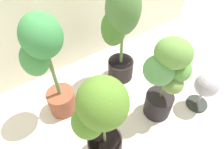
# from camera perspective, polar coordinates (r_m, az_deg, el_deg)

# --- Properties ---
(ground_plane) EXTENTS (8.00, 8.00, 0.00)m
(ground_plane) POSITION_cam_1_polar(r_m,az_deg,el_deg) (1.70, 2.96, -12.96)
(ground_plane) COLOR silver
(ground_plane) RESTS_ON ground
(potted_plant_front_left) EXTENTS (0.40, 0.37, 0.79)m
(potted_plant_front_left) POSITION_cam_1_polar(r_m,az_deg,el_deg) (1.16, -3.17, -13.27)
(potted_plant_front_left) COLOR black
(potted_plant_front_left) RESTS_ON ground
(potted_plant_back_left) EXTENTS (0.37, 0.32, 0.92)m
(potted_plant_back_left) POSITION_cam_1_polar(r_m,az_deg,el_deg) (1.40, -18.10, 2.96)
(potted_plant_back_left) COLOR brown
(potted_plant_back_left) RESTS_ON ground
(potted_plant_back_right) EXTENTS (0.36, 0.34, 0.95)m
(potted_plant_back_right) POSITION_cam_1_polar(r_m,az_deg,el_deg) (1.62, 2.48, 13.14)
(potted_plant_back_right) COLOR black
(potted_plant_back_right) RESTS_ON ground
(potted_plant_front_right) EXTENTS (0.37, 0.32, 0.77)m
(potted_plant_front_right) POSITION_cam_1_polar(r_m,az_deg,el_deg) (1.44, 15.25, -1.00)
(potted_plant_front_right) COLOR black
(potted_plant_front_right) RESTS_ON ground
(floor_fan) EXTENTS (0.27, 0.27, 0.37)m
(floor_fan) POSITION_cam_1_polar(r_m,az_deg,el_deg) (1.75, 25.35, -3.35)
(floor_fan) COLOR #222723
(floor_fan) RESTS_ON ground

